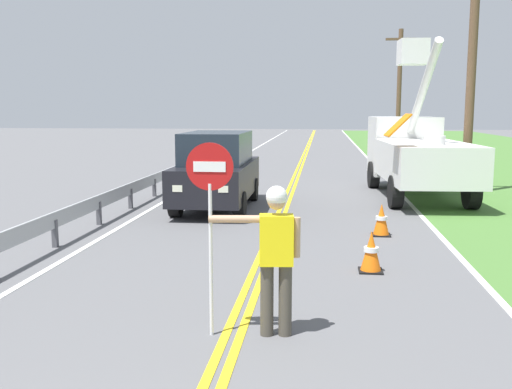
# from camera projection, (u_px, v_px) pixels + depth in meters

# --- Properties ---
(centerline_yellow_left) EXTENTS (0.11, 110.00, 0.01)m
(centerline_yellow_left) POSITION_uv_depth(u_px,v_px,m) (292.00, 181.00, 21.90)
(centerline_yellow_left) COLOR yellow
(centerline_yellow_left) RESTS_ON ground
(centerline_yellow_right) EXTENTS (0.11, 110.00, 0.01)m
(centerline_yellow_right) POSITION_uv_depth(u_px,v_px,m) (296.00, 182.00, 21.88)
(centerline_yellow_right) COLOR yellow
(centerline_yellow_right) RESTS_ON ground
(edge_line_right) EXTENTS (0.12, 110.00, 0.01)m
(edge_line_right) POSITION_uv_depth(u_px,v_px,m) (391.00, 183.00, 21.49)
(edge_line_right) COLOR silver
(edge_line_right) RESTS_ON ground
(edge_line_left) EXTENTS (0.12, 110.00, 0.01)m
(edge_line_left) POSITION_uv_depth(u_px,v_px,m) (201.00, 180.00, 22.30)
(edge_line_left) COLOR silver
(edge_line_left) RESTS_ON ground
(flagger_worker) EXTENTS (1.08, 0.28, 1.83)m
(flagger_worker) POSITION_uv_depth(u_px,v_px,m) (275.00, 251.00, 6.85)
(flagger_worker) COLOR #474238
(flagger_worker) RESTS_ON ground
(stop_sign_paddle) EXTENTS (0.56, 0.04, 2.33)m
(stop_sign_paddle) POSITION_uv_depth(u_px,v_px,m) (210.00, 196.00, 6.75)
(stop_sign_paddle) COLOR silver
(stop_sign_paddle) RESTS_ON ground
(utility_bucket_truck) EXTENTS (2.67, 6.92, 4.95)m
(utility_bucket_truck) POSITION_uv_depth(u_px,v_px,m) (415.00, 151.00, 18.24)
(utility_bucket_truck) COLOR white
(utility_bucket_truck) RESTS_ON ground
(oncoming_suv_nearest) EXTENTS (1.94, 4.62, 2.10)m
(oncoming_suv_nearest) POSITION_uv_depth(u_px,v_px,m) (217.00, 170.00, 15.87)
(oncoming_suv_nearest) COLOR black
(oncoming_suv_nearest) RESTS_ON ground
(utility_pole_near) EXTENTS (1.80, 0.28, 7.60)m
(utility_pole_near) POSITION_uv_depth(u_px,v_px,m) (472.00, 69.00, 18.08)
(utility_pole_near) COLOR brown
(utility_pole_near) RESTS_ON ground
(utility_pole_mid) EXTENTS (1.80, 0.28, 7.54)m
(utility_pole_mid) POSITION_uv_depth(u_px,v_px,m) (399.00, 89.00, 35.32)
(utility_pole_mid) COLOR brown
(utility_pole_mid) RESTS_ON ground
(traffic_cone_lead) EXTENTS (0.40, 0.40, 0.70)m
(traffic_cone_lead) POSITION_uv_depth(u_px,v_px,m) (371.00, 252.00, 9.68)
(traffic_cone_lead) COLOR orange
(traffic_cone_lead) RESTS_ON ground
(traffic_cone_mid) EXTENTS (0.40, 0.40, 0.70)m
(traffic_cone_mid) POSITION_uv_depth(u_px,v_px,m) (381.00, 220.00, 12.48)
(traffic_cone_mid) COLOR orange
(traffic_cone_mid) RESTS_ON ground
(guardrail_left_shoulder) EXTENTS (0.10, 32.00, 0.71)m
(guardrail_left_shoulder) POSITION_uv_depth(u_px,v_px,m) (164.00, 176.00, 19.25)
(guardrail_left_shoulder) COLOR #9EA0A3
(guardrail_left_shoulder) RESTS_ON ground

